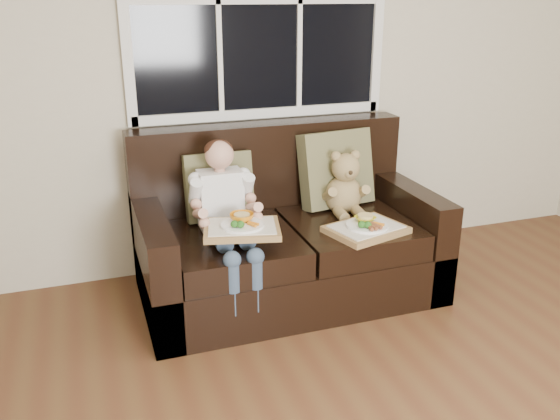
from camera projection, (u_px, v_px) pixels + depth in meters
name	position (u px, v px, depth m)	size (l,w,h in m)	color
window_back	(259.00, 1.00, 3.46)	(1.62, 0.04, 1.37)	black
loveseat	(285.00, 242.00, 3.51)	(1.70, 0.92, 0.96)	black
pillow_left	(219.00, 186.00, 3.43)	(0.39, 0.18, 0.40)	brown
pillow_right	(336.00, 169.00, 3.64)	(0.49, 0.28, 0.48)	brown
child	(225.00, 205.00, 3.18)	(0.35, 0.58, 0.79)	white
teddy_bear	(345.00, 187.00, 3.53)	(0.25, 0.30, 0.40)	#9A7F51
tray_left	(242.00, 227.00, 3.02)	(0.44, 0.38, 0.09)	#A37949
tray_right	(366.00, 228.00, 3.27)	(0.47, 0.41, 0.09)	#A37949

